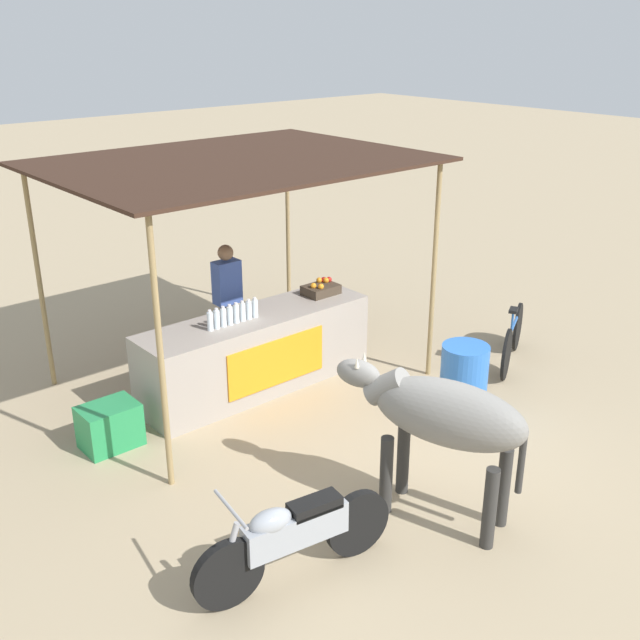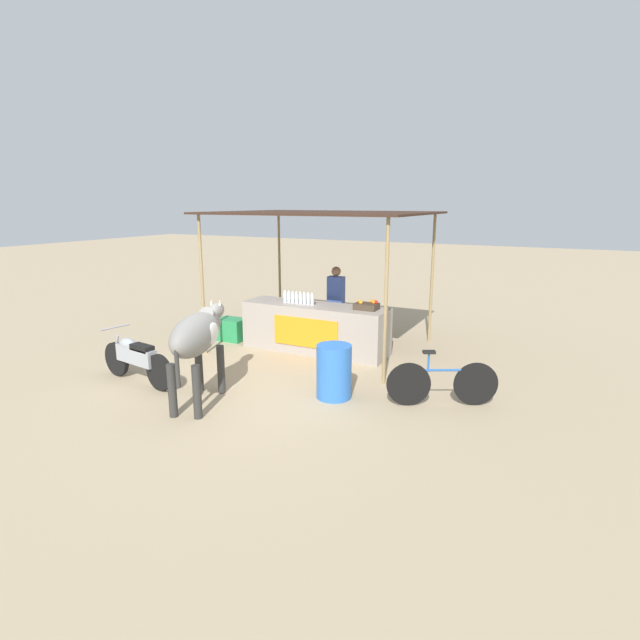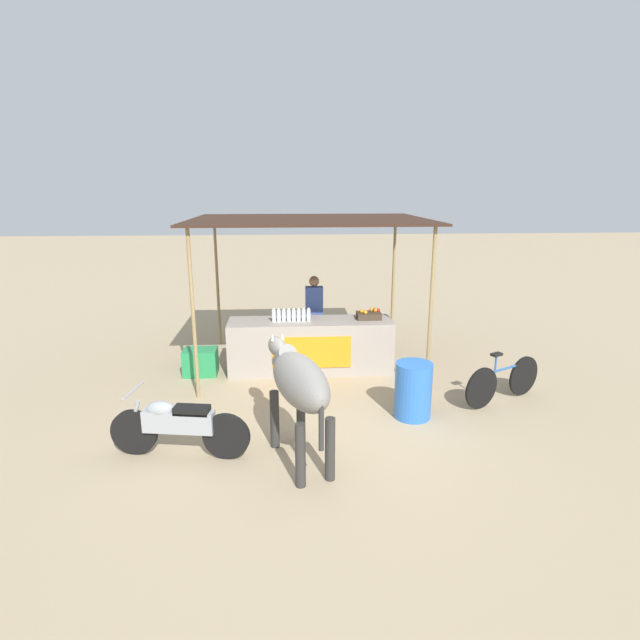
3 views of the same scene
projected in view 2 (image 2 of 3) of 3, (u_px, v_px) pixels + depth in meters
ground_plane at (254, 385)px, 8.29m from camera, size 60.00×60.00×0.00m
stall_counter at (315, 328)px, 10.09m from camera, size 3.00×0.82×0.96m
stall_awning at (322, 218)px, 9.85m from camera, size 4.20×3.20×2.78m
water_bottle_row at (298, 298)px, 10.06m from camera, size 0.70×0.07×0.25m
fruit_crate at (367, 306)px, 9.53m from camera, size 0.44×0.32×0.18m
vendor_behind_counter at (336, 304)px, 10.61m from camera, size 0.34×0.22×1.65m
cooler_box at (232, 329)px, 10.95m from camera, size 0.60×0.44×0.48m
water_barrel at (334, 371)px, 7.68m from camera, size 0.54×0.54×0.84m
cow at (198, 336)px, 7.34m from camera, size 0.93×1.84×1.44m
motorcycle_parked at (136, 358)px, 8.32m from camera, size 1.79×0.55×0.90m
bicycle_leaning at (442, 383)px, 7.39m from camera, size 1.49×0.80×0.85m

